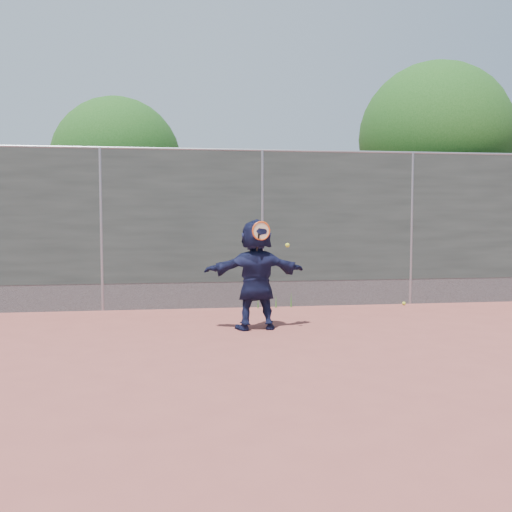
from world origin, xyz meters
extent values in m
plane|color=#9E4C42|center=(0.00, 0.00, 0.00)|extent=(80.00, 80.00, 0.00)
imported|color=#141837|center=(-0.42, 1.38, 0.85)|extent=(1.61, 0.60, 1.71)
sphere|color=#BFCF2E|center=(2.81, 3.34, 0.03)|extent=(0.07, 0.07, 0.07)
cube|color=#38423D|center=(0.00, 3.50, 1.75)|extent=(20.00, 0.04, 2.50)
cube|color=slate|center=(0.00, 3.50, 0.25)|extent=(20.00, 0.03, 0.50)
cylinder|color=gray|center=(0.00, 3.50, 3.00)|extent=(20.00, 0.05, 0.05)
cylinder|color=gray|center=(-3.00, 3.50, 1.50)|extent=(0.06, 0.06, 3.00)
cylinder|color=gray|center=(0.00, 3.50, 1.50)|extent=(0.06, 0.06, 3.00)
cylinder|color=gray|center=(3.00, 3.50, 1.50)|extent=(0.06, 0.06, 3.00)
torus|color=#E94F15|center=(-0.37, 1.18, 1.53)|extent=(0.29, 0.09, 0.29)
cylinder|color=beige|center=(-0.37, 1.18, 1.53)|extent=(0.24, 0.07, 0.25)
cylinder|color=black|center=(-0.42, 1.20, 1.33)|extent=(0.06, 0.13, 0.33)
sphere|color=#BFCF2E|center=(0.03, 1.17, 1.31)|extent=(0.07, 0.07, 0.07)
cylinder|color=#382314|center=(4.50, 5.70, 1.30)|extent=(0.28, 0.28, 2.60)
sphere|color=#23561C|center=(4.50, 5.70, 3.59)|extent=(3.60, 3.60, 3.60)
sphere|color=#23561C|center=(5.22, 5.90, 3.23)|extent=(2.52, 2.52, 2.52)
cylinder|color=#382314|center=(-3.00, 6.50, 1.10)|extent=(0.28, 0.28, 2.20)
sphere|color=#23561C|center=(-3.00, 6.50, 3.03)|extent=(3.00, 3.00, 3.00)
sphere|color=#23561C|center=(-2.40, 6.70, 2.73)|extent=(2.10, 2.10, 2.10)
cone|color=#387226|center=(0.25, 3.38, 0.13)|extent=(0.03, 0.03, 0.26)
cone|color=#387226|center=(0.55, 3.40, 0.15)|extent=(0.03, 0.03, 0.30)
cone|color=#387226|center=(-0.10, 3.36, 0.11)|extent=(0.03, 0.03, 0.22)
camera|label=1|loc=(-1.63, -7.29, 1.75)|focal=40.00mm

